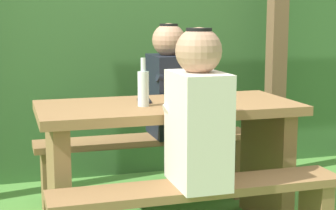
# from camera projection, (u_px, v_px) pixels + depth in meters

# --- Properties ---
(hedge_backdrop) EXTENTS (6.40, 0.85, 1.65)m
(hedge_backdrop) POSITION_uv_depth(u_px,v_px,m) (111.00, 63.00, 4.45)
(hedge_backdrop) COLOR #3A6731
(hedge_backdrop) RESTS_ON ground_plane
(pergola_post_right) EXTENTS (0.12, 0.12, 2.03)m
(pergola_post_right) POSITION_uv_depth(u_px,v_px,m) (277.00, 42.00, 4.04)
(pergola_post_right) COLOR brown
(pergola_post_right) RESTS_ON ground_plane
(picnic_table) EXTENTS (1.40, 0.64, 0.74)m
(picnic_table) POSITION_uv_depth(u_px,v_px,m) (168.00, 146.00, 2.97)
(picnic_table) COLOR olive
(picnic_table) RESTS_ON ground_plane
(bench_near) EXTENTS (1.40, 0.24, 0.45)m
(bench_near) POSITION_uv_depth(u_px,v_px,m) (199.00, 210.00, 2.52)
(bench_near) COLOR olive
(bench_near) RESTS_ON ground_plane
(bench_far) EXTENTS (1.40, 0.24, 0.45)m
(bench_far) POSITION_uv_depth(u_px,v_px,m) (145.00, 156.00, 3.48)
(bench_far) COLOR olive
(bench_far) RESTS_ON ground_plane
(person_white_shirt) EXTENTS (0.25, 0.35, 0.72)m
(person_white_shirt) POSITION_uv_depth(u_px,v_px,m) (198.00, 114.00, 2.45)
(person_white_shirt) COLOR silver
(person_white_shirt) RESTS_ON bench_near
(person_black_coat) EXTENTS (0.25, 0.35, 0.72)m
(person_black_coat) POSITION_uv_depth(u_px,v_px,m) (169.00, 85.00, 3.45)
(person_black_coat) COLOR black
(person_black_coat) RESTS_ON bench_far
(drinking_glass) EXTENTS (0.07, 0.07, 0.09)m
(drinking_glass) POSITION_uv_depth(u_px,v_px,m) (213.00, 95.00, 2.94)
(drinking_glass) COLOR silver
(drinking_glass) RESTS_ON picnic_table
(bottle_left) EXTENTS (0.07, 0.07, 0.21)m
(bottle_left) POSITION_uv_depth(u_px,v_px,m) (186.00, 89.00, 2.88)
(bottle_left) COLOR silver
(bottle_left) RESTS_ON picnic_table
(bottle_right) EXTENTS (0.06, 0.06, 0.25)m
(bottle_right) POSITION_uv_depth(u_px,v_px,m) (143.00, 87.00, 2.82)
(bottle_right) COLOR silver
(bottle_right) RESTS_ON picnic_table
(cell_phone) EXTENTS (0.09, 0.15, 0.01)m
(cell_phone) POSITION_uv_depth(u_px,v_px,m) (144.00, 101.00, 2.98)
(cell_phone) COLOR black
(cell_phone) RESTS_ON picnic_table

